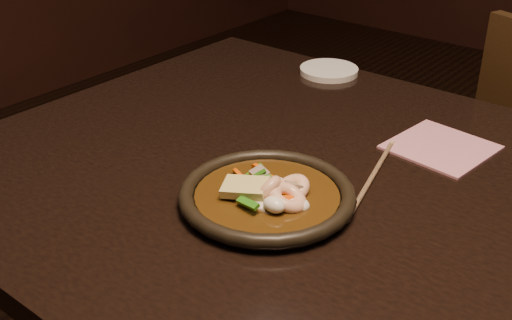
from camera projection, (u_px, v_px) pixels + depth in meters
The scene contains 6 objects.
table at pixel (455, 279), 0.88m from camera, with size 1.60×0.90×0.75m.
plate at pixel (267, 196), 0.91m from camera, with size 0.25×0.25×0.03m.
stirfry at pixel (269, 194), 0.90m from camera, with size 0.15×0.11×0.06m.
saucer_left at pixel (329, 71), 1.37m from camera, with size 0.12×0.12×0.01m, color silver.
chopsticks at pixel (372, 177), 0.97m from camera, with size 0.08×0.26×0.01m.
napkin at pixel (441, 147), 1.06m from camera, with size 0.15×0.15×0.00m, color #B36E7E.
Camera 1 is at (0.23, -0.72, 1.24)m, focal length 45.00 mm.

